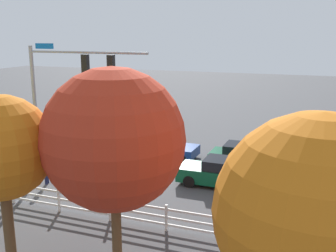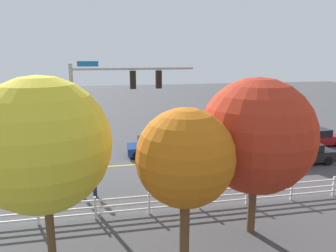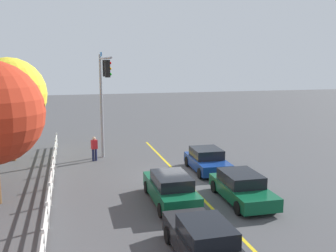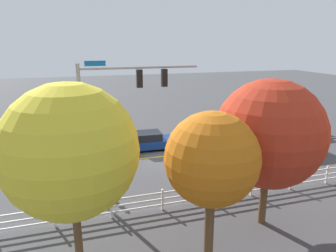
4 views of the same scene
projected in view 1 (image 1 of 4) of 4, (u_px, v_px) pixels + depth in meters
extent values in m
plane|color=#444447|center=(163.00, 167.00, 23.89)|extent=(120.00, 120.00, 0.00)
cube|color=gold|center=(228.00, 175.00, 22.53)|extent=(28.00, 0.16, 0.01)
cylinder|color=gray|center=(36.00, 114.00, 21.35)|extent=(0.20, 0.20, 7.28)
cylinder|color=gray|center=(86.00, 52.00, 19.45)|extent=(6.68, 0.12, 0.12)
cube|color=#0C59B2|center=(44.00, 46.00, 20.20)|extent=(1.10, 0.03, 0.28)
cube|color=black|center=(85.00, 65.00, 19.61)|extent=(0.32, 0.28, 1.00)
sphere|color=red|center=(87.00, 58.00, 19.68)|extent=(0.17, 0.17, 0.17)
sphere|color=orange|center=(87.00, 64.00, 19.75)|extent=(0.17, 0.17, 0.17)
sphere|color=#148C19|center=(87.00, 71.00, 19.82)|extent=(0.17, 0.17, 0.17)
cube|color=black|center=(111.00, 65.00, 19.12)|extent=(0.32, 0.28, 1.00)
sphere|color=red|center=(112.00, 59.00, 19.19)|extent=(0.17, 0.17, 0.17)
sphere|color=orange|center=(113.00, 65.00, 19.26)|extent=(0.17, 0.17, 0.17)
sphere|color=#148C19|center=(113.00, 72.00, 19.33)|extent=(0.17, 0.17, 0.17)
cube|color=#0C4C2D|center=(247.00, 159.00, 23.75)|extent=(4.54, 1.97, 0.61)
cube|color=black|center=(244.00, 149.00, 23.70)|extent=(2.32, 1.73, 0.56)
cylinder|color=black|center=(275.00, 161.00, 24.03)|extent=(0.65, 0.24, 0.64)
cylinder|color=black|center=(271.00, 170.00, 22.46)|extent=(0.65, 0.24, 0.64)
cylinder|color=black|center=(226.00, 155.00, 25.14)|extent=(0.65, 0.24, 0.64)
cylinder|color=black|center=(219.00, 163.00, 23.56)|extent=(0.65, 0.24, 0.64)
cylinder|color=black|center=(301.00, 199.00, 18.47)|extent=(0.64, 0.22, 0.64)
cylinder|color=black|center=(302.00, 187.00, 19.93)|extent=(0.64, 0.22, 0.64)
cube|color=navy|center=(166.00, 149.00, 25.72)|extent=(4.12, 2.03, 0.61)
cube|color=black|center=(163.00, 140.00, 25.66)|extent=(2.07, 1.78, 0.58)
cylinder|color=black|center=(191.00, 151.00, 26.07)|extent=(0.65, 0.24, 0.64)
cylinder|color=black|center=(181.00, 159.00, 24.45)|extent=(0.65, 0.24, 0.64)
cylinder|color=black|center=(153.00, 147.00, 27.08)|extent=(0.65, 0.24, 0.64)
cylinder|color=black|center=(141.00, 154.00, 25.47)|extent=(0.65, 0.24, 0.64)
cube|color=#0C4C2D|center=(223.00, 175.00, 20.82)|extent=(4.72, 1.80, 0.73)
cube|color=black|center=(228.00, 165.00, 20.59)|extent=(2.40, 1.61, 0.54)
cylinder|color=black|center=(189.00, 182.00, 20.69)|extent=(0.64, 0.22, 0.64)
cylinder|color=black|center=(198.00, 172.00, 22.19)|extent=(0.64, 0.22, 0.64)
cylinder|color=black|center=(250.00, 190.00, 19.57)|extent=(0.64, 0.22, 0.64)
cylinder|color=black|center=(256.00, 179.00, 21.08)|extent=(0.64, 0.22, 0.64)
cylinder|color=#191E3F|center=(47.00, 176.00, 21.26)|extent=(0.16, 0.16, 0.85)
cylinder|color=#191E3F|center=(46.00, 177.00, 21.07)|extent=(0.16, 0.16, 0.85)
cube|color=red|center=(46.00, 163.00, 21.00)|extent=(0.38, 0.46, 0.62)
sphere|color=tan|center=(45.00, 156.00, 20.90)|extent=(0.22, 0.22, 0.22)
cube|color=white|center=(301.00, 241.00, 14.28)|extent=(0.10, 0.10, 1.15)
cube|color=white|center=(230.00, 229.00, 15.17)|extent=(0.10, 0.10, 1.15)
cube|color=white|center=(166.00, 218.00, 16.05)|extent=(0.10, 0.10, 1.15)
cube|color=white|center=(110.00, 208.00, 16.94)|extent=(0.10, 0.10, 1.15)
cube|color=white|center=(59.00, 200.00, 17.82)|extent=(0.10, 0.10, 1.15)
cube|color=white|center=(13.00, 192.00, 18.71)|extent=(0.10, 0.10, 1.15)
cube|color=white|center=(166.00, 209.00, 15.97)|extent=(26.00, 0.06, 0.09)
cube|color=white|center=(166.00, 217.00, 16.05)|extent=(26.00, 0.06, 0.09)
cube|color=white|center=(166.00, 224.00, 16.12)|extent=(26.00, 0.06, 0.09)
cylinder|color=brown|center=(116.00, 225.00, 13.96)|extent=(0.35, 0.35, 2.60)
sphere|color=#B22D19|center=(114.00, 139.00, 13.25)|extent=(4.89, 4.89, 4.89)
cylinder|color=brown|center=(8.00, 224.00, 13.76)|extent=(0.37, 0.37, 2.84)
sphere|color=#C66614|center=(1.00, 148.00, 13.13)|extent=(3.58, 3.58, 3.58)
sphere|color=#C66614|center=(315.00, 213.00, 8.43)|extent=(4.43, 4.43, 4.43)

